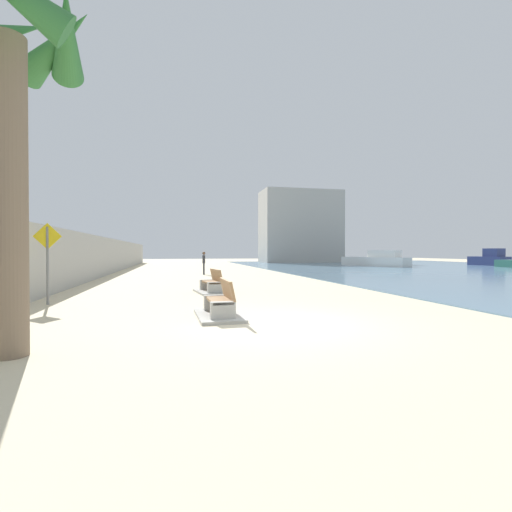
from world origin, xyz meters
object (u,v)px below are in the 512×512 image
Objects in this scene: pedestrian_sign at (47,254)px; person_walking at (204,261)px; palm_tree at (6,75)px; bench_far at (211,287)px; boat_outer at (376,260)px; bench_near at (220,308)px; boat_mid_bay at (490,259)px.

person_walking is at bearing 67.06° from pedestrian_sign.
pedestrian_sign is at bearing 101.93° from palm_tree.
bench_far is at bearing 64.32° from palm_tree.
bench_far is 6.07m from pedestrian_sign.
bench_near is at bearing -126.77° from boat_outer.
pedestrian_sign is (-5.10, 3.41, 1.39)m from bench_near.
bench_near is at bearing -93.45° from bench_far.
pedestrian_sign reaches higher than bench_near.
bench_far is 30.63m from boat_outer.
person_walking is 0.22× the size of boat_outer.
bench_far is 1.33× the size of person_walking.
bench_near is 45.24m from boat_mid_bay.
bench_far is at bearing 22.74° from pedestrian_sign.
boat_mid_bay is (34.81, 9.95, -0.19)m from person_walking.
boat_outer reaches higher than bench_near.
bench_near is 1.27× the size of person_walking.
palm_tree is 50.12m from boat_mid_bay.
pedestrian_sign reaches higher than boat_mid_bay.
bench_far is 0.29× the size of boat_outer.
bench_far is 0.85× the size of pedestrian_sign.
boat_mid_bay is at bearing -2.08° from boat_outer.
boat_outer reaches higher than bench_far.
palm_tree is 2.38× the size of pedestrian_sign.
bench_near is 35.24m from boat_outer.
boat_outer is at bearing 47.36° from bench_far.
palm_tree is 10.43m from bench_far.
bench_near is 5.71m from bench_far.
palm_tree reaches higher than bench_far.
boat_outer is (20.13, 10.49, -0.26)m from person_walking.
boat_outer is (20.75, 22.53, 0.48)m from bench_far.
person_walking is 0.39× the size of boat_mid_bay.
bench_far is 0.51× the size of boat_mid_bay.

